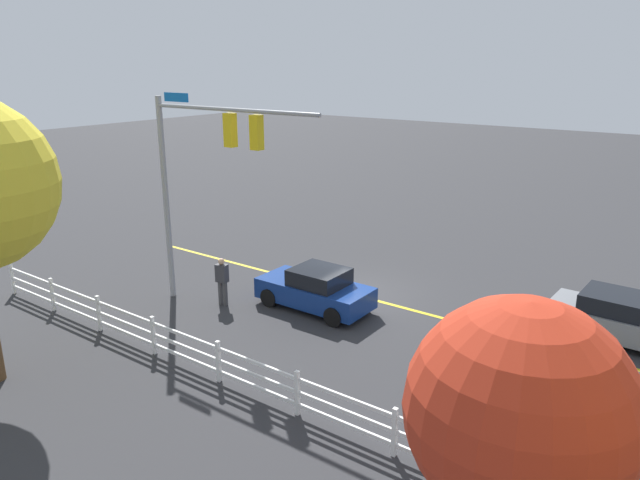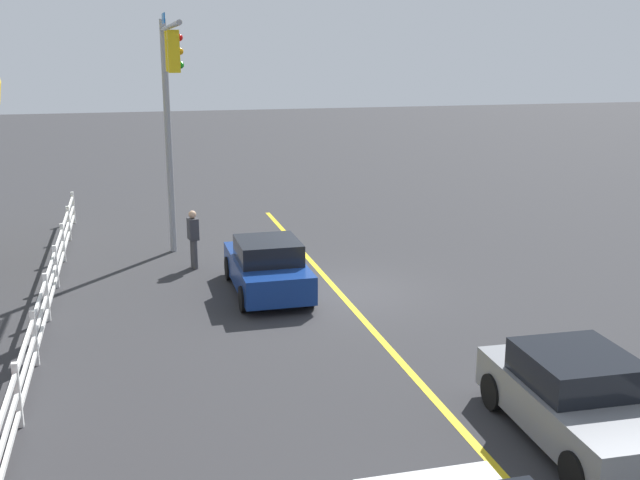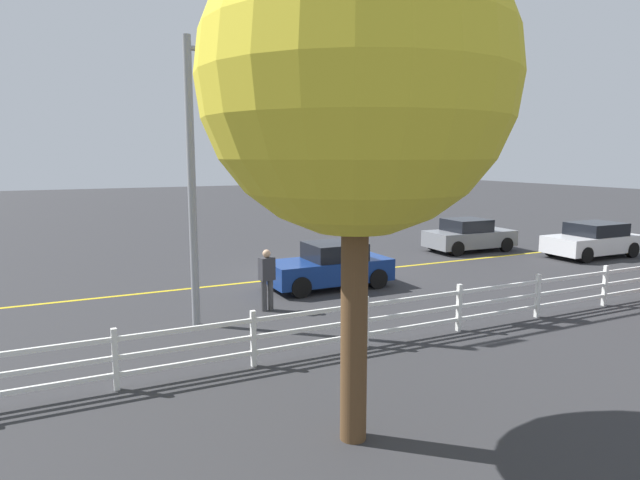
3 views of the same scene
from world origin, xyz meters
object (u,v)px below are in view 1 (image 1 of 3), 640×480
object	(u,v)px
car_2	(316,289)
tree_1	(519,412)
car_0	(617,318)
pedestrian	(222,280)

from	to	relation	value
car_2	tree_1	bearing A→B (deg)	140.11
car_2	tree_1	world-z (taller)	tree_1
car_0	car_2	distance (m)	9.34
car_0	pedestrian	distance (m)	12.51
car_0	pedestrian	bearing A→B (deg)	-154.23
car_2	pedestrian	world-z (taller)	pedestrian
car_2	pedestrian	size ratio (longest dim) A/B	2.33
car_2	pedestrian	xyz separation A→B (m)	(2.75, 1.63, 0.24)
pedestrian	tree_1	bearing A→B (deg)	54.25
car_0	tree_1	world-z (taller)	tree_1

